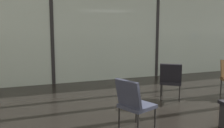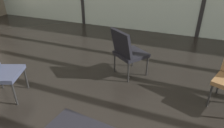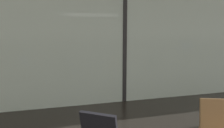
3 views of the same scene
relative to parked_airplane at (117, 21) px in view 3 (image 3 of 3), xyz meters
The scene contains 4 objects.
glass_curtain_wall 6.31m from the parked_airplane, 104.87° to the right, with size 14.00×0.08×3.52m, color #A3B7B2.
window_mullion_1 6.31m from the parked_airplane, 104.87° to the right, with size 0.10×0.12×3.52m, color black.
parked_airplane is the anchor object (origin of this frame).
lounge_chair_3 9.18m from the parked_airplane, 97.21° to the right, with size 0.64×0.66×0.87m.
Camera 3 is at (-1.77, -0.10, 1.89)m, focal length 35.35 mm.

